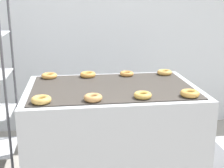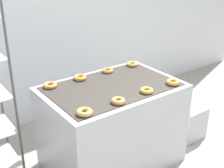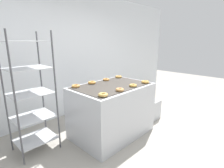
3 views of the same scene
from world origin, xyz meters
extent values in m
cube|color=silver|center=(0.00, 2.12, 1.40)|extent=(8.00, 0.05, 2.80)
cube|color=#B7BABF|center=(0.00, 0.72, 0.47)|extent=(1.40, 0.94, 0.94)
cube|color=#38332D|center=(0.00, 0.72, 0.94)|extent=(1.29, 0.83, 0.01)
cube|color=#262628|center=(0.39, 0.29, 0.66)|extent=(0.12, 0.07, 0.10)
cylinder|color=#4C4C51|center=(-0.91, 1.03, 0.93)|extent=(0.02, 0.02, 1.86)
cylinder|color=#4C4C51|center=(-0.91, 1.51, 0.93)|extent=(0.02, 0.02, 1.86)
torus|color=tan|center=(-0.54, 0.38, 0.97)|extent=(0.14, 0.14, 0.04)
torus|color=tan|center=(-0.18, 0.38, 0.97)|extent=(0.13, 0.13, 0.04)
torus|color=gold|center=(0.18, 0.39, 0.97)|extent=(0.13, 0.13, 0.04)
torus|color=#C18B3D|center=(0.53, 0.38, 0.97)|extent=(0.14, 0.14, 0.04)
torus|color=#CE8E43|center=(-0.53, 1.07, 0.97)|extent=(0.14, 0.14, 0.04)
torus|color=#CD8D3E|center=(-0.18, 1.06, 0.97)|extent=(0.14, 0.14, 0.04)
torus|color=#C1823E|center=(0.18, 1.06, 0.97)|extent=(0.13, 0.13, 0.04)
torus|color=#C89447|center=(0.55, 1.05, 0.97)|extent=(0.14, 0.14, 0.04)
camera|label=1|loc=(-0.33, -1.71, 1.66)|focal=50.00mm
camera|label=2|loc=(-1.72, -1.64, 2.25)|focal=50.00mm
camera|label=3|loc=(-2.15, -1.35, 1.73)|focal=28.00mm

